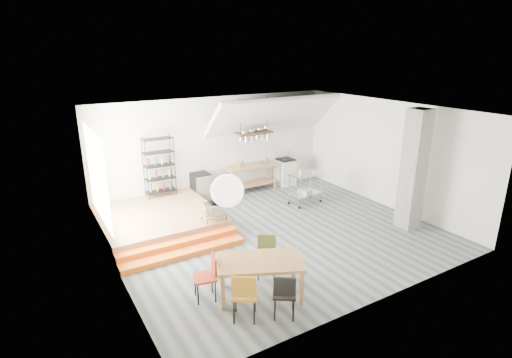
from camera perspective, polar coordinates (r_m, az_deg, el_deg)
floor at (r=10.60m, az=2.76°, el=-7.67°), size 8.00×8.00×0.00m
wall_back at (r=12.96m, az=-5.73°, el=4.58°), size 8.00×0.04×3.20m
wall_left at (r=8.58m, az=-19.99°, el=-3.52°), size 0.04×7.00×3.20m
wall_right at (r=12.61m, az=18.24°, el=3.37°), size 0.04×7.00×3.20m
ceiling at (r=9.66m, az=3.05°, el=9.71°), size 8.00×7.00×0.02m
slope_ceiling at (r=13.13m, az=2.49°, el=9.05°), size 4.40×1.44×1.32m
window_pane at (r=9.93m, az=-21.76°, el=0.37°), size 0.02×2.50×2.20m
platform at (r=11.22m, az=-13.81°, el=-5.57°), size 3.00×3.00×0.40m
step_lower at (r=9.60m, az=-10.16°, el=-10.40°), size 3.00×0.35×0.13m
step_upper at (r=9.86m, az=-10.92°, el=-9.21°), size 3.00×0.35×0.27m
concrete_column at (r=11.17m, az=21.58°, el=1.19°), size 0.50×0.50×3.20m
kitchen_counter at (r=13.41m, az=-0.71°, el=0.81°), size 1.80×0.60×0.91m
stove at (r=14.18m, az=4.18°, el=1.12°), size 0.60×0.60×1.18m
pot_rack at (r=12.90m, az=-0.12°, el=6.32°), size 1.20×0.50×1.43m
wire_shelving at (r=12.07m, az=-13.68°, el=1.80°), size 0.88×0.38×1.80m
microwave_shelf at (r=10.35m, az=-6.01°, el=-5.08°), size 0.60×0.40×0.16m
paper_lantern at (r=7.11m, az=-4.14°, el=-1.68°), size 0.60×0.60×0.60m
dining_table at (r=7.78m, az=0.63°, el=-12.07°), size 1.86×1.51×0.77m
chair_mustard at (r=7.19m, az=-1.69°, el=-15.92°), size 0.61×0.61×0.96m
chair_black at (r=7.30m, az=4.09°, el=-15.81°), size 0.57×0.57×0.89m
chair_olive at (r=8.52m, az=1.51°, el=-10.42°), size 0.57×0.57×0.90m
chair_red at (r=7.83m, az=-6.81°, el=-13.24°), size 0.50×0.50×0.91m
rolling_cart at (r=12.41m, az=7.07°, el=-0.72°), size 1.05×0.67×0.98m
mini_fridge at (r=12.74m, az=-7.90°, el=-1.13°), size 0.53×0.53×0.90m
microwave at (r=10.29m, az=-6.04°, el=-4.27°), size 0.58×0.45×0.28m
bowl at (r=13.48m, az=0.89°, el=2.28°), size 0.24×0.24×0.05m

